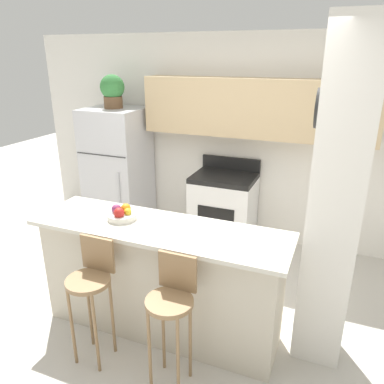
{
  "coord_description": "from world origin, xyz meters",
  "views": [
    {
      "loc": [
        1.28,
        -2.42,
        2.3
      ],
      "look_at": [
        0.0,
        0.72,
        1.04
      ],
      "focal_mm": 35.0,
      "sensor_mm": 36.0,
      "label": 1
    }
  ],
  "objects_px": {
    "stove_range": "(223,209)",
    "bar_stool_right": "(172,304)",
    "fruit_bowl": "(122,214)",
    "potted_plant_on_fridge": "(112,90)",
    "bar_stool_left": "(92,283)",
    "refrigerator": "(118,170)"
  },
  "relations": [
    {
      "from": "stove_range",
      "to": "bar_stool_right",
      "type": "distance_m",
      "value": 2.25
    },
    {
      "from": "bar_stool_right",
      "to": "fruit_bowl",
      "type": "xyz_separation_m",
      "value": [
        -0.68,
        0.49,
        0.37
      ]
    },
    {
      "from": "bar_stool_left",
      "to": "potted_plant_on_fridge",
      "type": "height_order",
      "value": "potted_plant_on_fridge"
    },
    {
      "from": "refrigerator",
      "to": "bar_stool_right",
      "type": "height_order",
      "value": "refrigerator"
    },
    {
      "from": "refrigerator",
      "to": "fruit_bowl",
      "type": "bearing_deg",
      "value": -56.17
    },
    {
      "from": "stove_range",
      "to": "potted_plant_on_fridge",
      "type": "relative_size",
      "value": 2.59
    },
    {
      "from": "potted_plant_on_fridge",
      "to": "stove_range",
      "type": "bearing_deg",
      "value": 2.62
    },
    {
      "from": "stove_range",
      "to": "fruit_bowl",
      "type": "height_order",
      "value": "fruit_bowl"
    },
    {
      "from": "bar_stool_left",
      "to": "fruit_bowl",
      "type": "bearing_deg",
      "value": 92.05
    },
    {
      "from": "refrigerator",
      "to": "bar_stool_left",
      "type": "distance_m",
      "value": 2.44
    },
    {
      "from": "stove_range",
      "to": "bar_stool_left",
      "type": "relative_size",
      "value": 1.06
    },
    {
      "from": "bar_stool_left",
      "to": "bar_stool_right",
      "type": "height_order",
      "value": "same"
    },
    {
      "from": "bar_stool_right",
      "to": "fruit_bowl",
      "type": "relative_size",
      "value": 4.1
    },
    {
      "from": "bar_stool_right",
      "to": "refrigerator",
      "type": "bearing_deg",
      "value": 129.84
    },
    {
      "from": "refrigerator",
      "to": "stove_range",
      "type": "relative_size",
      "value": 1.54
    },
    {
      "from": "stove_range",
      "to": "bar_stool_right",
      "type": "bearing_deg",
      "value": -81.69
    },
    {
      "from": "stove_range",
      "to": "bar_stool_right",
      "type": "xyz_separation_m",
      "value": [
        0.32,
        -2.22,
        0.21
      ]
    },
    {
      "from": "fruit_bowl",
      "to": "bar_stool_left",
      "type": "bearing_deg",
      "value": -87.95
    },
    {
      "from": "stove_range",
      "to": "potted_plant_on_fridge",
      "type": "distance_m",
      "value": 2.04
    },
    {
      "from": "refrigerator",
      "to": "potted_plant_on_fridge",
      "type": "xyz_separation_m",
      "value": [
        -0.0,
        0.0,
        1.05
      ]
    },
    {
      "from": "potted_plant_on_fridge",
      "to": "fruit_bowl",
      "type": "bearing_deg",
      "value": -56.17
    },
    {
      "from": "refrigerator",
      "to": "potted_plant_on_fridge",
      "type": "bearing_deg",
      "value": 117.24
    }
  ]
}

